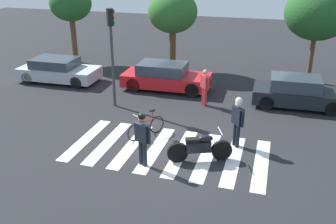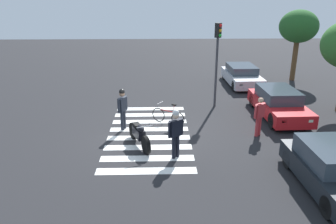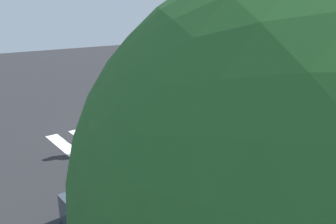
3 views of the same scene
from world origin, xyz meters
TOP-DOWN VIEW (x-y plane):
  - ground_plane at (0.00, 0.00)m, footprint 60.00×60.00m
  - police_motorcycle at (1.17, -0.34)m, footprint 2.03×1.02m
  - leaning_bicycle at (-1.08, 0.85)m, footprint 0.94×1.44m
  - officer_on_foot at (2.19, 1.02)m, footprint 0.47×0.55m
  - officer_by_motorcycle at (-0.50, -1.12)m, footprint 0.63×0.39m
  - pedestrian_bystander at (0.35, 4.54)m, footprint 0.46×0.53m
  - crosswalk_stripes at (0.00, 0.00)m, footprint 6.75×3.39m
  - car_red_convertible at (-1.95, 6.14)m, footprint 4.35×1.89m
  - traffic_light_pole at (-3.44, 3.35)m, footprint 0.35×0.34m
  - street_tree_far at (4.97, 9.50)m, footprint 3.26×3.26m

SIDE VIEW (x-z plane):
  - ground_plane at x=0.00m, z-range 0.00..0.00m
  - crosswalk_stripes at x=0.00m, z-range 0.00..0.01m
  - leaning_bicycle at x=-1.08m, z-range -0.13..0.87m
  - police_motorcycle at x=1.17m, z-range -0.06..1.00m
  - car_red_convertible at x=-1.95m, z-range -0.02..1.30m
  - pedestrian_bystander at x=0.35m, z-range 0.11..1.77m
  - officer_by_motorcycle at x=-0.50m, z-range 0.15..1.97m
  - officer_on_foot at x=2.19m, z-range 0.15..1.99m
  - traffic_light_pole at x=-3.44m, z-range 0.73..4.97m
  - street_tree_far at x=4.97m, z-range 1.09..6.06m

